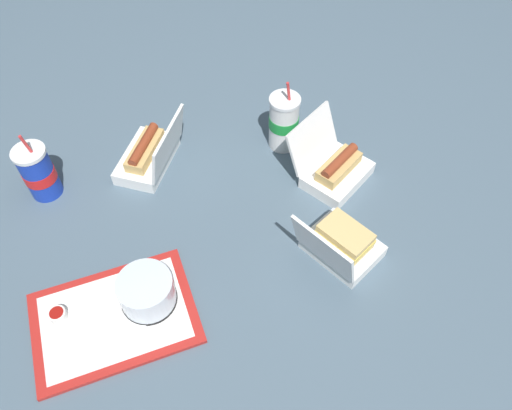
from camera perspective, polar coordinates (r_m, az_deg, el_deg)
name	(u,v)px	position (r m, az deg, el deg)	size (l,w,h in m)	color
ground_plane	(252,206)	(1.36, -0.47, -0.16)	(3.20, 3.20, 0.00)	#4C6070
food_tray	(114,318)	(1.23, -15.87, -12.32)	(0.39, 0.29, 0.01)	red
cake_container	(147,292)	(1.19, -12.37, -9.69)	(0.13, 0.13, 0.08)	black
ketchup_cup	(58,315)	(1.25, -21.72, -11.57)	(0.04, 0.04, 0.02)	white
napkin_stack	(125,334)	(1.20, -14.79, -14.03)	(0.10, 0.10, 0.00)	white
plastic_fork	(98,299)	(1.25, -17.59, -10.16)	(0.11, 0.01, 0.01)	white
clamshell_hotdog_corner	(149,154)	(1.47, -12.13, 5.67)	(0.24, 0.26, 0.16)	white
clamshell_sandwich_front	(341,244)	(1.26, 9.70, -4.41)	(0.24, 0.24, 0.17)	white
clamshell_hotdog_back	(335,168)	(1.42, 8.96, 4.18)	(0.26, 0.26, 0.17)	white
soda_cup_corner	(38,172)	(1.46, -23.61, 3.44)	(0.09, 0.09, 0.22)	#1938B7
soda_cup_front	(284,122)	(1.46, 3.18, 9.46)	(0.09, 0.09, 0.23)	white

